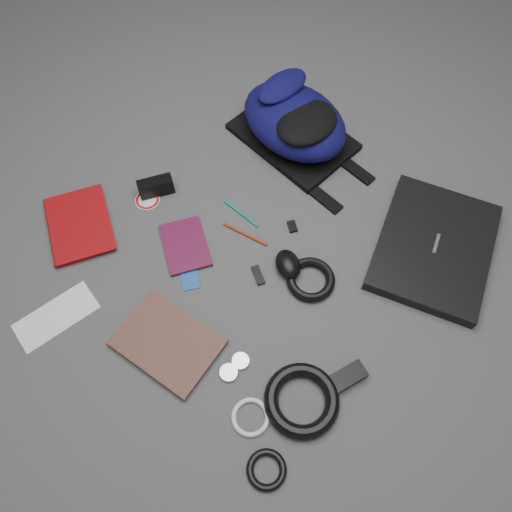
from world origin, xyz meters
TOP-DOWN VIEW (x-y plane):
  - ground at (0.00, 0.00)m, footprint 4.00×4.00m
  - backpack at (0.37, 0.29)m, footprint 0.33×0.44m
  - laptop at (0.43, -0.29)m, footprint 0.50×0.47m
  - textbook_red at (-0.44, 0.43)m, footprint 0.25×0.29m
  - comic_book at (-0.43, -0.09)m, footprint 0.26×0.31m
  - envelope at (-0.54, 0.19)m, footprint 0.22×0.10m
  - dvd_case at (-0.14, 0.16)m, footprint 0.17×0.20m
  - compact_camera at (-0.10, 0.37)m, footprint 0.11×0.07m
  - sticker_disc at (-0.14, 0.37)m, footprint 0.09×0.09m
  - pen_teal at (0.06, 0.15)m, footprint 0.03×0.14m
  - pen_red at (0.02, 0.08)m, footprint 0.07×0.14m
  - id_badge at (-0.19, 0.07)m, footprint 0.08×0.09m
  - usb_black at (-0.03, -0.05)m, footprint 0.04×0.06m
  - key_fob at (0.15, 0.02)m, footprint 0.04×0.04m
  - mouse at (0.05, -0.08)m, footprint 0.10×0.11m
  - headphone_left at (-0.26, -0.22)m, footprint 0.06×0.06m
  - headphone_right at (-0.21, -0.22)m, footprint 0.06×0.06m
  - cable_coil at (0.08, -0.15)m, footprint 0.17×0.17m
  - power_brick at (-0.03, -0.42)m, footprint 0.12×0.06m
  - power_cord_coil at (-0.15, -0.39)m, footprint 0.21×0.21m
  - earbud_coil at (-0.32, -0.46)m, footprint 0.10×0.10m
  - white_cable_coil at (-0.28, -0.35)m, footprint 0.12×0.12m

SIDE VIEW (x-z plane):
  - ground at x=0.00m, z-range 0.00..0.00m
  - sticker_disc at x=-0.14m, z-range 0.00..0.00m
  - id_badge at x=-0.19m, z-range 0.00..0.00m
  - envelope at x=-0.54m, z-range 0.00..0.00m
  - pen_teal at x=0.06m, z-range 0.00..0.01m
  - pen_red at x=0.02m, z-range 0.00..0.01m
  - usb_black at x=-0.03m, z-range 0.00..0.01m
  - headphone_right at x=-0.21m, z-range 0.00..0.01m
  - key_fob at x=0.15m, z-range 0.00..0.01m
  - headphone_left at x=-0.26m, z-range 0.00..0.01m
  - white_cable_coil at x=-0.28m, z-range 0.00..0.01m
  - dvd_case at x=-0.14m, z-range 0.00..0.01m
  - earbud_coil at x=-0.32m, z-range 0.00..0.02m
  - comic_book at x=-0.43m, z-range 0.00..0.02m
  - textbook_red at x=-0.44m, z-range 0.00..0.03m
  - cable_coil at x=0.08m, z-range 0.00..0.03m
  - power_brick at x=-0.03m, z-range 0.00..0.03m
  - power_cord_coil at x=-0.15m, z-range 0.00..0.04m
  - laptop at x=0.43m, z-range 0.00..0.04m
  - mouse at x=0.05m, z-range 0.00..0.05m
  - compact_camera at x=-0.10m, z-range 0.00..0.06m
  - backpack at x=0.37m, z-range 0.00..0.17m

